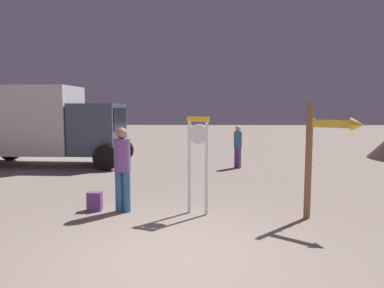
% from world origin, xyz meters
% --- Properties ---
extents(ground_plane, '(80.00, 80.00, 0.00)m').
position_xyz_m(ground_plane, '(0.00, 0.00, 0.00)').
color(ground_plane, gray).
extents(standing_clock, '(0.46, 0.25, 2.01)m').
position_xyz_m(standing_clock, '(0.29, 2.25, 1.25)').
color(standing_clock, white).
rests_on(standing_clock, ground_plane).
extents(arrow_sign, '(0.92, 0.78, 2.32)m').
position_xyz_m(arrow_sign, '(2.72, 1.75, 1.50)').
color(arrow_sign, brown).
rests_on(arrow_sign, ground_plane).
extents(person_near_clock, '(0.34, 0.34, 1.78)m').
position_xyz_m(person_near_clock, '(-1.30, 2.36, 1.00)').
color(person_near_clock, '#366693').
rests_on(person_near_clock, ground_plane).
extents(backpack, '(0.30, 0.24, 0.40)m').
position_xyz_m(backpack, '(-1.92, 2.44, 0.20)').
color(backpack, '#713C87').
rests_on(backpack, ground_plane).
extents(person_distant, '(0.29, 0.29, 1.54)m').
position_xyz_m(person_distant, '(1.71, 7.96, 0.86)').
color(person_distant, '#774194').
rests_on(person_distant, ground_plane).
extents(box_truck_near, '(6.74, 2.69, 2.99)m').
position_xyz_m(box_truck_near, '(-6.06, 8.56, 1.62)').
color(box_truck_near, silver).
rests_on(box_truck_near, ground_plane).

